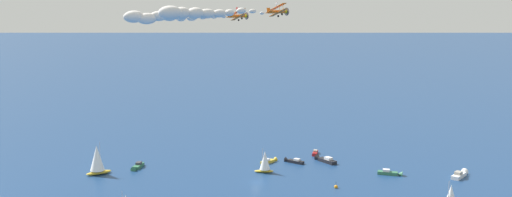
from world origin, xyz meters
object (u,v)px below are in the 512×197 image
(motorboat_near_centre, at_px, (325,160))
(motorboat_outer_ring_e, at_px, (270,161))
(motorboat_far_stbd, at_px, (293,161))
(motorboat_outer_ring_b, at_px, (460,174))
(biplane_lead, at_px, (238,16))
(wingwalker_wingman, at_px, (277,4))
(motorboat_far_port, at_px, (137,167))
(sailboat_outer_ring_c, at_px, (97,160))
(motorboat_offshore, at_px, (391,173))
(wingwalker_lead, at_px, (237,9))
(biplane_wingman, at_px, (278,11))
(marker_buoy, at_px, (336,187))
(sailboat_inshore, at_px, (265,161))
(motorboat_ahead, at_px, (315,153))

(motorboat_near_centre, relative_size, motorboat_outer_ring_e, 1.25)
(motorboat_near_centre, height_order, motorboat_outer_ring_e, motorboat_near_centre)
(motorboat_far_stbd, height_order, motorboat_outer_ring_b, motorboat_outer_ring_b)
(biplane_lead, height_order, wingwalker_wingman, wingwalker_wingman)
(motorboat_far_port, height_order, motorboat_far_stbd, motorboat_far_port)
(motorboat_near_centre, xyz_separation_m, sailboat_outer_ring_c, (35.71, -66.45, 4.12))
(wingwalker_wingman, bearing_deg, sailboat_outer_ring_c, -87.97)
(motorboat_offshore, xyz_separation_m, motorboat_outer_ring_e, (-2.93, -40.83, -0.07))
(motorboat_outer_ring_b, xyz_separation_m, wingwalker_lead, (17.56, -67.79, 51.42))
(biplane_wingman, bearing_deg, motorboat_outer_ring_b, 119.38)
(motorboat_offshore, height_order, wingwalker_wingman, wingwalker_wingman)
(motorboat_far_port, xyz_separation_m, motorboat_outer_ring_b, (-20.92, 101.63, 0.11))
(marker_buoy, bearing_deg, wingwalker_wingman, -70.16)
(wingwalker_lead, bearing_deg, wingwalker_wingman, 53.97)
(biplane_wingman, bearing_deg, motorboat_outer_ring_e, -160.37)
(sailboat_inshore, height_order, motorboat_ahead, sailboat_inshore)
(motorboat_far_port, bearing_deg, motorboat_far_stbd, 114.48)
(motorboat_far_stbd, bearing_deg, motorboat_far_port, -65.52)
(motorboat_outer_ring_b, height_order, biplane_wingman, biplane_wingman)
(biplane_wingman, relative_size, wingwalker_wingman, 4.56)
(biplane_lead, xyz_separation_m, biplane_wingman, (11.22, 15.42, 1.62))
(motorboat_near_centre, distance_m, motorboat_far_stbd, 10.89)
(motorboat_outer_ring_b, distance_m, biplane_wingman, 78.36)
(motorboat_far_stbd, distance_m, sailboat_inshore, 15.65)
(motorboat_far_port, bearing_deg, wingwalker_lead, 95.66)
(motorboat_ahead, distance_m, biplane_wingman, 66.73)
(sailboat_inshore, bearing_deg, biplane_wingman, 27.32)
(motorboat_offshore, relative_size, biplane_lead, 1.12)
(motorboat_offshore, xyz_separation_m, sailboat_outer_ring_c, (26.50, -89.37, 4.22))
(motorboat_ahead, bearing_deg, wingwalker_lead, -31.20)
(motorboat_near_centre, bearing_deg, biplane_lead, -45.70)
(wingwalker_lead, xyz_separation_m, biplane_wingman, (11.64, 15.94, -0.43))
(motorboat_far_stbd, relative_size, motorboat_outer_ring_e, 1.08)
(motorboat_near_centre, xyz_separation_m, motorboat_outer_ring_b, (4.88, 43.86, 0.01))
(biplane_lead, bearing_deg, motorboat_far_stbd, 144.62)
(motorboat_outer_ring_b, bearing_deg, marker_buoy, -57.42)
(motorboat_far_stbd, relative_size, biplane_lead, 1.07)
(wingwalker_lead, height_order, wingwalker_wingman, wingwalker_wingman)
(motorboat_far_port, distance_m, motorboat_outer_ring_b, 103.76)
(motorboat_far_port, xyz_separation_m, wingwalker_lead, (-3.35, 33.84, 51.53))
(sailboat_outer_ring_c, xyz_separation_m, biplane_wingman, (-1.64, 58.45, 46.88))
(motorboat_offshore, height_order, motorboat_outer_ring_b, motorboat_outer_ring_b)
(motorboat_near_centre, relative_size, wingwalker_wingman, 5.67)
(wingwalker_wingman, bearing_deg, motorboat_offshore, 127.88)
(sailboat_outer_ring_c, bearing_deg, motorboat_outer_ring_e, 121.23)
(sailboat_outer_ring_c, bearing_deg, biplane_wingman, 91.60)
(motorboat_outer_ring_b, relative_size, motorboat_outer_ring_e, 1.37)
(sailboat_inshore, xyz_separation_m, biplane_lead, (4.70, -7.20, 46.45))
(motorboat_offshore, bearing_deg, sailboat_outer_ring_c, -73.48)
(motorboat_offshore, relative_size, wingwalker_wingman, 5.12)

